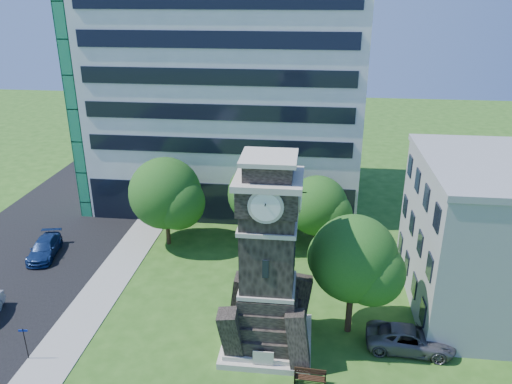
# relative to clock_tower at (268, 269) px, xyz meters

# --- Properties ---
(ground) EXTENTS (160.00, 160.00, 0.00)m
(ground) POSITION_rel_clock_tower_xyz_m (-3.00, -2.00, -5.28)
(ground) COLOR #285217
(ground) RESTS_ON ground
(sidewalk) EXTENTS (3.00, 70.00, 0.06)m
(sidewalk) POSITION_rel_clock_tower_xyz_m (-12.50, 3.00, -5.25)
(sidewalk) COLOR gray
(sidewalk) RESTS_ON ground
(clock_tower) EXTENTS (5.40, 5.40, 12.22)m
(clock_tower) POSITION_rel_clock_tower_xyz_m (0.00, 0.00, 0.00)
(clock_tower) COLOR beige
(clock_tower) RESTS_ON ground
(office_tall) EXTENTS (26.20, 15.11, 28.60)m
(office_tall) POSITION_rel_clock_tower_xyz_m (-6.20, 23.84, 8.94)
(office_tall) COLOR white
(office_tall) RESTS_ON ground
(car_street_north) EXTENTS (2.87, 5.10, 1.39)m
(car_street_north) POSITION_rel_clock_tower_xyz_m (-19.21, 8.83, -4.58)
(car_street_north) COLOR navy
(car_street_north) RESTS_ON ground
(car_east_lot) EXTENTS (5.45, 2.77, 1.48)m
(car_east_lot) POSITION_rel_clock_tower_xyz_m (8.68, 0.48, -4.54)
(car_east_lot) COLOR #535258
(car_east_lot) RESTS_ON ground
(park_bench) EXTENTS (1.77, 0.47, 0.92)m
(park_bench) POSITION_rel_clock_tower_xyz_m (2.68, -3.14, -4.80)
(park_bench) COLOR black
(park_bench) RESTS_ON ground
(street_sign) EXTENTS (0.52, 0.05, 2.18)m
(street_sign) POSITION_rel_clock_tower_xyz_m (-13.94, -3.09, -3.92)
(street_sign) COLOR black
(street_sign) RESTS_ON ground
(tree_nw) EXTENTS (6.61, 6.01, 7.72)m
(tree_nw) POSITION_rel_clock_tower_xyz_m (-9.61, 12.08, -0.76)
(tree_nw) COLOR #332114
(tree_nw) RESTS_ON ground
(tree_nc) EXTENTS (6.01, 5.47, 7.31)m
(tree_nc) POSITION_rel_clock_tower_xyz_m (-1.79, 13.17, -0.89)
(tree_nc) COLOR #332114
(tree_nc) RESTS_ON ground
(tree_ne) EXTENTS (5.46, 4.96, 6.49)m
(tree_ne) POSITION_rel_clock_tower_xyz_m (2.96, 12.53, -1.43)
(tree_ne) COLOR #332114
(tree_ne) RESTS_ON ground
(tree_east) EXTENTS (5.89, 5.36, 7.99)m
(tree_east) POSITION_rel_clock_tower_xyz_m (5.11, 1.83, -0.19)
(tree_east) COLOR #332114
(tree_east) RESTS_ON ground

